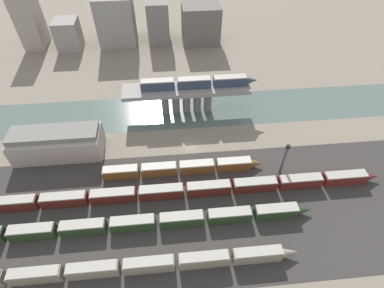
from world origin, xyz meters
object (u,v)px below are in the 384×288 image
at_px(train_yard_far, 190,190).
at_px(train_yard_outer, 183,168).
at_px(warehouse_building, 57,143).
at_px(train_yard_mid, 139,223).
at_px(train_yard_near, 127,267).
at_px(signal_tower, 284,160).
at_px(train_on_bridge, 198,83).

height_order(train_yard_far, train_yard_outer, train_yard_far).
height_order(train_yard_far, warehouse_building, warehouse_building).
bearing_deg(train_yard_mid, warehouse_building, 131.80).
distance_m(train_yard_near, signal_tower, 50.78).
bearing_deg(train_yard_outer, signal_tower, -6.19).
bearing_deg(train_yard_far, train_yard_outer, 101.37).
distance_m(train_yard_near, train_yard_far, 25.97).
bearing_deg(train_yard_far, train_on_bridge, 80.64).
bearing_deg(train_yard_outer, warehouse_building, 163.19).
distance_m(train_yard_mid, train_yard_far, 16.73).
bearing_deg(signal_tower, train_yard_mid, -161.38).
xyz_separation_m(train_yard_near, signal_tower, (43.95, 25.11, 4.01)).
bearing_deg(train_yard_outer, train_yard_near, -117.74).
relative_size(train_on_bridge, train_yard_outer, 0.84).
height_order(train_yard_near, train_yard_outer, train_yard_near).
bearing_deg(train_yard_near, train_yard_outer, 62.26).
bearing_deg(train_yard_far, train_yard_mid, -147.68).
distance_m(train_yard_near, warehouse_building, 46.15).
bearing_deg(warehouse_building, signal_tower, -12.31).
height_order(train_yard_far, signal_tower, signal_tower).
bearing_deg(train_yard_far, warehouse_building, 153.62).
bearing_deg(warehouse_building, train_yard_mid, -48.20).
relative_size(train_yard_outer, warehouse_building, 1.77).
height_order(train_yard_near, warehouse_building, warehouse_building).
distance_m(train_on_bridge, warehouse_building, 49.49).
xyz_separation_m(train_yard_near, warehouse_building, (-23.26, 39.78, 2.45)).
bearing_deg(signal_tower, train_on_bridge, 124.02).
distance_m(train_yard_outer, signal_tower, 29.56).
xyz_separation_m(train_yard_mid, train_yard_far, (14.14, 8.95, 0.06)).
relative_size(train_yard_far, signal_tower, 9.13).
xyz_separation_m(train_on_bridge, warehouse_building, (-45.83, -17.01, -7.68)).
bearing_deg(train_on_bridge, train_yard_near, -111.68).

